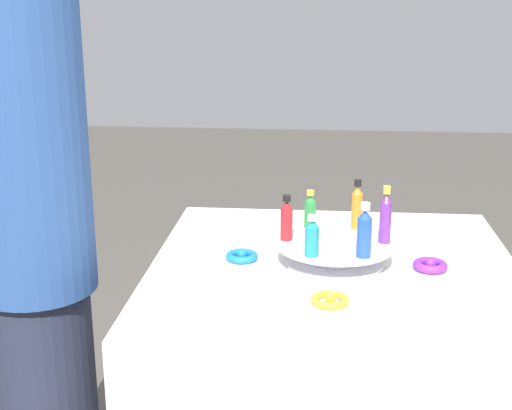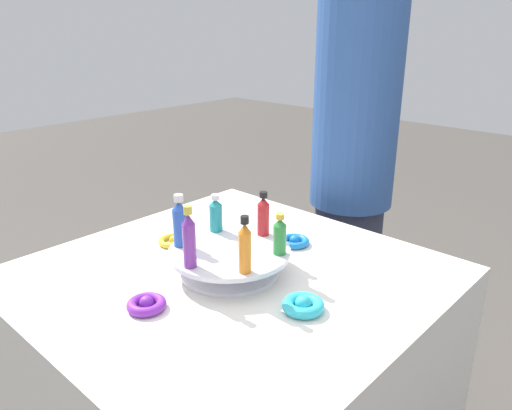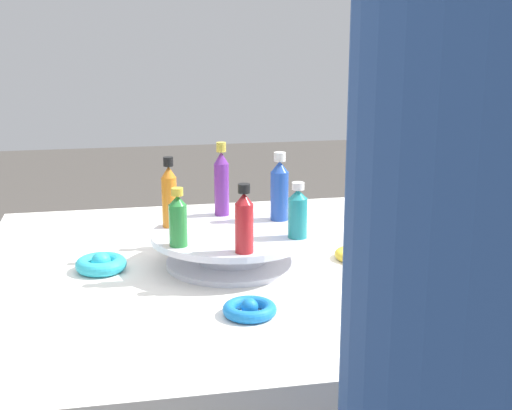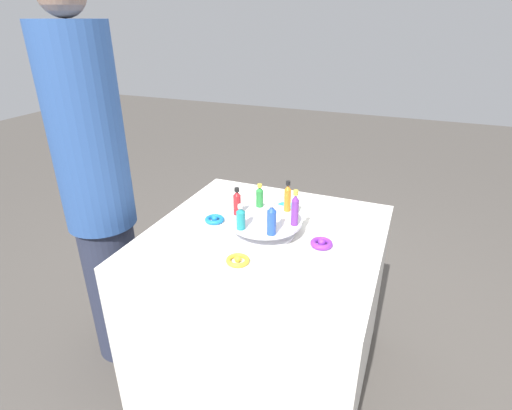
% 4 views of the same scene
% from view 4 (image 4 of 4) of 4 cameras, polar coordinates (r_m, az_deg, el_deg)
% --- Properties ---
extents(ground_plane, '(12.00, 12.00, 0.00)m').
position_cam_4_polar(ground_plane, '(2.13, 1.07, -22.46)').
color(ground_plane, '#4C4742').
extents(party_table, '(0.94, 0.94, 0.77)m').
position_cam_4_polar(party_table, '(1.87, 1.17, -14.44)').
color(party_table, silver).
rests_on(party_table, ground_plane).
extents(display_stand, '(0.30, 0.30, 0.06)m').
position_cam_4_polar(display_stand, '(1.63, 1.30, -2.89)').
color(display_stand, silver).
rests_on(display_stand, party_table).
extents(bottle_orange, '(0.03, 0.03, 0.13)m').
position_cam_4_polar(bottle_orange, '(1.67, 4.54, 1.11)').
color(bottle_orange, orange).
rests_on(bottle_orange, display_stand).
extents(bottle_green, '(0.03, 0.03, 0.10)m').
position_cam_4_polar(bottle_green, '(1.71, 0.53, 1.26)').
color(bottle_green, '#288438').
rests_on(bottle_green, display_stand).
extents(bottle_red, '(0.03, 0.03, 0.12)m').
position_cam_4_polar(bottle_red, '(1.63, -2.79, 0.35)').
color(bottle_red, '#B21E23').
rests_on(bottle_red, display_stand).
extents(bottle_teal, '(0.03, 0.03, 0.10)m').
position_cam_4_polar(bottle_teal, '(1.53, -2.19, -1.84)').
color(bottle_teal, teal).
rests_on(bottle_teal, display_stand).
extents(bottle_blue, '(0.04, 0.04, 0.13)m').
position_cam_4_polar(bottle_blue, '(1.48, 2.24, -2.08)').
color(bottle_blue, '#234CAD').
rests_on(bottle_blue, display_stand).
extents(bottle_purple, '(0.03, 0.03, 0.15)m').
position_cam_4_polar(bottle_purple, '(1.55, 5.64, -0.52)').
color(bottle_purple, '#702D93').
rests_on(bottle_purple, display_stand).
extents(ribbon_bow_blue, '(0.08, 0.08, 0.03)m').
position_cam_4_polar(ribbon_bow_blue, '(1.74, -5.95, -2.05)').
color(ribbon_bow_blue, blue).
rests_on(ribbon_bow_blue, party_table).
extents(ribbon_bow_gold, '(0.09, 0.09, 0.02)m').
position_cam_4_polar(ribbon_bow_gold, '(1.46, -2.63, -7.89)').
color(ribbon_bow_gold, gold).
rests_on(ribbon_bow_gold, party_table).
extents(ribbon_bow_purple, '(0.09, 0.09, 0.03)m').
position_cam_4_polar(ribbon_bow_purple, '(1.57, 9.34, -5.42)').
color(ribbon_bow_purple, purple).
rests_on(ribbon_bow_purple, party_table).
extents(ribbon_bow_teal, '(0.09, 0.09, 0.04)m').
position_cam_4_polar(ribbon_bow_teal, '(1.84, 4.36, -0.32)').
color(ribbon_bow_teal, '#2DB7CC').
rests_on(ribbon_bow_teal, party_table).
extents(person_figure, '(0.30, 0.30, 1.75)m').
position_cam_4_polar(person_figure, '(1.88, -21.68, 1.67)').
color(person_figure, '#282D42').
rests_on(person_figure, ground_plane).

